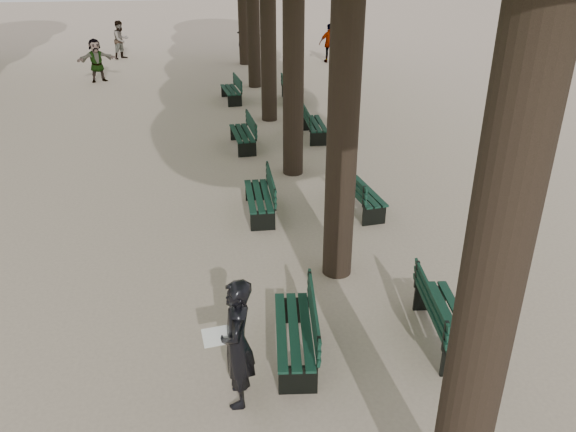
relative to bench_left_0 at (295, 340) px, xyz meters
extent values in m
plane|color=#BDA78F|center=(-0.37, -0.84, -0.27)|extent=(120.00, 120.00, 0.00)
cylinder|color=#33261C|center=(1.13, -2.84, 3.48)|extent=(0.52, 0.52, 7.50)
cylinder|color=#33261C|center=(1.13, 2.16, 3.48)|extent=(0.52, 0.52, 7.50)
cylinder|color=#33261C|center=(1.13, 7.16, 3.48)|extent=(0.52, 0.52, 7.50)
cylinder|color=#33261C|center=(1.13, 12.16, 3.48)|extent=(0.52, 0.52, 7.50)
cube|color=black|center=(-0.02, 0.00, -0.05)|extent=(0.72, 1.85, 0.45)
cube|color=black|center=(-0.02, 0.00, 0.18)|extent=(0.74, 1.85, 0.04)
cube|color=black|center=(0.26, -0.03, 0.45)|extent=(0.24, 1.79, 0.40)
cube|color=black|center=(-0.02, 4.79, -0.05)|extent=(0.55, 1.81, 0.45)
cube|color=black|center=(-0.02, 4.79, 0.18)|extent=(0.57, 1.81, 0.04)
cube|color=black|center=(0.26, 4.78, 0.45)|extent=(0.07, 1.80, 0.40)
cube|color=black|center=(-0.02, 9.36, -0.05)|extent=(0.65, 1.83, 0.45)
cube|color=black|center=(-0.02, 9.36, 0.18)|extent=(0.67, 1.83, 0.04)
cube|color=black|center=(0.26, 9.38, 0.45)|extent=(0.17, 1.80, 0.40)
cube|color=black|center=(-0.02, 14.83, -0.05)|extent=(0.71, 1.85, 0.45)
cube|color=black|center=(-0.02, 14.83, 0.18)|extent=(0.73, 1.85, 0.04)
cube|color=black|center=(0.26, 14.86, 0.45)|extent=(0.23, 1.79, 0.40)
cube|color=black|center=(2.28, 0.00, -0.05)|extent=(0.73, 1.85, 0.45)
cube|color=black|center=(2.28, 0.00, 0.18)|extent=(0.74, 1.85, 0.04)
cube|color=black|center=(2.01, 0.03, 0.45)|extent=(0.25, 1.79, 0.40)
cube|color=black|center=(2.28, 4.69, -0.05)|extent=(0.73, 1.85, 0.45)
cube|color=black|center=(2.28, 4.69, 0.18)|extent=(0.75, 1.85, 0.04)
cube|color=black|center=(2.01, 4.66, 0.45)|extent=(0.25, 1.79, 0.40)
cube|color=black|center=(2.28, 9.98, -0.05)|extent=(0.58, 1.82, 0.45)
cube|color=black|center=(2.28, 9.98, 0.18)|extent=(0.60, 1.82, 0.04)
cube|color=black|center=(2.00, 9.99, 0.45)|extent=(0.10, 1.80, 0.40)
cube|color=black|center=(2.28, 14.48, -0.05)|extent=(0.52, 1.80, 0.45)
cube|color=black|center=(2.28, 14.48, 0.18)|extent=(0.54, 1.80, 0.04)
cube|color=black|center=(2.00, 14.48, 0.45)|extent=(0.04, 1.80, 0.40)
imported|color=black|center=(-0.86, -0.76, 0.63)|extent=(0.43, 0.76, 1.81)
cube|color=white|center=(-1.11, -0.76, 0.78)|extent=(0.37, 0.29, 0.12)
imported|color=#262628|center=(-5.05, 24.61, 0.68)|extent=(0.90, 0.94, 1.90)
imported|color=#262628|center=(1.12, 22.54, 0.57)|extent=(0.72, 1.13, 1.68)
imported|color=#262628|center=(5.40, 21.98, 0.66)|extent=(1.13, 0.48, 1.87)
imported|color=#262628|center=(-5.49, 19.19, 0.63)|extent=(1.69, 0.96, 1.81)
camera|label=1|loc=(-1.08, -6.40, 5.13)|focal=35.00mm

